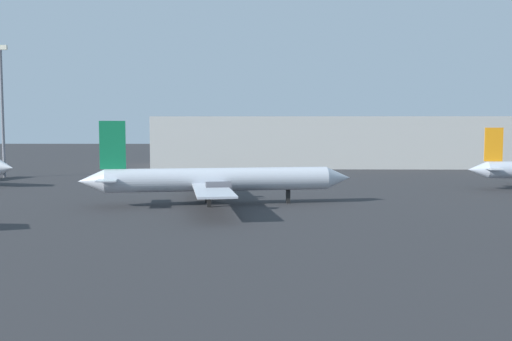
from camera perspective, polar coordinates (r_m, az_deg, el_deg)
airplane_distant at (r=62.94m, az=-4.24°, el=-0.94°), size 31.17×27.55×9.59m
light_mast_left at (r=107.64m, az=-24.85°, el=6.23°), size 2.40×0.50×23.34m
terminal_building at (r=129.57m, az=8.37°, el=2.98°), size 82.95×21.91×11.34m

